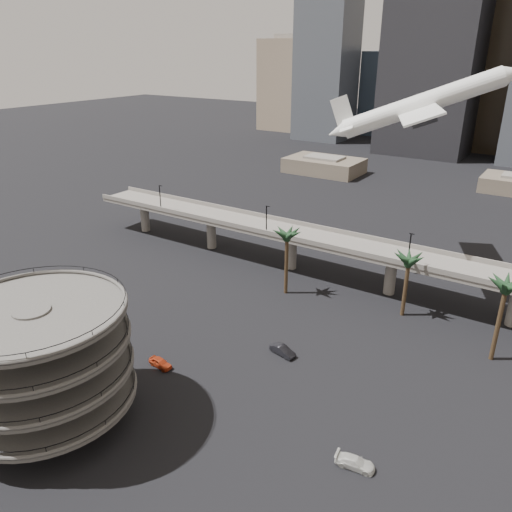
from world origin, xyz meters
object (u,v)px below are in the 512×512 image
Objects in this scene: car_b at (283,350)px; car_c at (355,462)px; overpass at (339,247)px; airborne_jet at (420,105)px; car_a at (160,363)px; parking_ramp at (40,356)px.

car_b reaches higher than car_c.
airborne_jet is (9.14, 12.35, 27.07)m from overpass.
airborne_jet is at bearing -12.39° from car_a.
car_c is at bearing -62.92° from overpass.
car_b is at bearing -81.63° from overpass.
car_a is (-9.42, -42.69, -6.65)m from overpass.
car_c is (22.91, -44.81, -6.67)m from overpass.
parking_ramp is 35.22m from car_b.
airborne_jet is 67.16m from car_a.
overpass is 31.13m from airborne_jet.
car_b is 0.96× the size of car_c.
overpass is at bearing 18.78° from car_c.
car_c is at bearing -87.50° from car_a.
car_a is 18.92m from car_b.
parking_ramp is 5.00× the size of car_b.
parking_ramp is 0.65× the size of airborne_jet.
parking_ramp reaches higher than overpass.
overpass is 29.30× the size of car_b.
airborne_jet is at bearing 5.24° from car_c.
car_a is at bearing -130.57° from airborne_jet.
car_c is (35.91, 14.19, -9.17)m from parking_ramp.
overpass is at bearing -6.20° from car_a.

